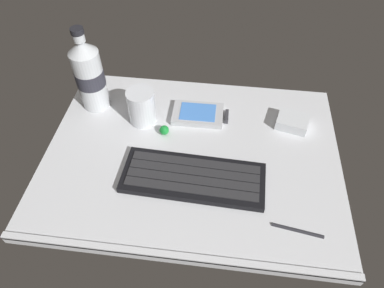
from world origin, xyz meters
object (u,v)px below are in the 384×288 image
(handheld_device, at_px, (201,114))
(water_bottle, at_px, (89,75))
(stylus_pen, at_px, (298,230))
(charger_block, at_px, (292,122))
(juice_cup, at_px, (142,108))
(trackball_mouse, at_px, (164,130))
(keyboard, at_px, (193,177))

(handheld_device, distance_m, water_bottle, 0.27)
(stylus_pen, bearing_deg, charger_block, 97.52)
(juice_cup, bearing_deg, charger_block, 3.93)
(charger_block, distance_m, trackball_mouse, 0.30)
(stylus_pen, bearing_deg, water_bottle, 157.32)
(charger_block, bearing_deg, keyboard, -139.15)
(juice_cup, distance_m, stylus_pen, 0.42)
(handheld_device, height_order, charger_block, charger_block)
(keyboard, distance_m, charger_block, 0.28)
(juice_cup, relative_size, stylus_pen, 0.89)
(water_bottle, bearing_deg, charger_block, -2.01)
(stylus_pen, bearing_deg, keyboard, 165.24)
(water_bottle, bearing_deg, handheld_device, -2.90)
(keyboard, bearing_deg, juice_cup, 131.17)
(handheld_device, height_order, trackball_mouse, trackball_mouse)
(juice_cup, height_order, charger_block, juice_cup)
(juice_cup, distance_m, water_bottle, 0.14)
(keyboard, height_order, stylus_pen, keyboard)
(water_bottle, distance_m, trackball_mouse, 0.21)
(handheld_device, xyz_separation_m, water_bottle, (-0.26, 0.01, 0.08))
(handheld_device, bearing_deg, keyboard, -88.58)
(keyboard, bearing_deg, water_bottle, 143.08)
(trackball_mouse, bearing_deg, juice_cup, 146.62)
(juice_cup, height_order, water_bottle, water_bottle)
(handheld_device, height_order, stylus_pen, handheld_device)
(juice_cup, bearing_deg, keyboard, -48.83)
(handheld_device, relative_size, charger_block, 1.84)
(trackball_mouse, height_order, stylus_pen, trackball_mouse)
(trackball_mouse, relative_size, stylus_pen, 0.23)
(charger_block, relative_size, trackball_mouse, 3.18)
(stylus_pen, bearing_deg, juice_cup, 153.03)
(trackball_mouse, bearing_deg, keyboard, -56.02)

